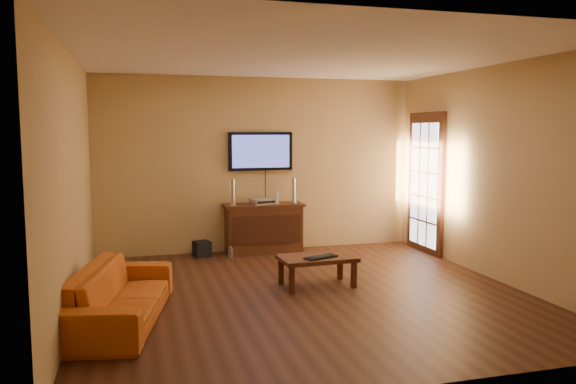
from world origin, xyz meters
name	(u,v)px	position (x,y,z in m)	size (l,w,h in m)	color
ground_plane	(305,293)	(0.00, 0.00, 0.00)	(5.00, 5.00, 0.00)	#32190D
room_walls	(291,146)	(0.00, 0.62, 1.69)	(5.00, 5.00, 5.00)	tan
french_door	(425,185)	(2.46, 1.70, 1.05)	(0.07, 1.02, 2.22)	#3B1B0D
media_console	(264,228)	(0.02, 2.26, 0.38)	(1.22, 0.47, 0.76)	#3B1B0D
television	(261,151)	(0.02, 2.45, 1.56)	(1.00, 0.08, 0.59)	black
coffee_table	(317,261)	(0.23, 0.27, 0.31)	(0.93, 0.58, 0.37)	#3B1B0D
sofa	(120,285)	(-2.04, -0.45, 0.37)	(1.89, 0.55, 0.74)	#B55114
speaker_left	(233,193)	(-0.46, 2.24, 0.94)	(0.11, 0.11, 0.39)	silver
speaker_right	(294,192)	(0.50, 2.25, 0.94)	(0.10, 0.10, 0.38)	silver
av_receiver	(263,201)	(0.00, 2.27, 0.80)	(0.35, 0.25, 0.08)	silver
game_console	(277,197)	(0.23, 2.23, 0.86)	(0.04, 0.15, 0.20)	white
subwoofer	(202,249)	(-0.93, 2.26, 0.11)	(0.23, 0.23, 0.23)	black
bottle	(231,254)	(-0.57, 1.86, 0.10)	(0.08, 0.08, 0.22)	white
keyboard	(321,257)	(0.24, 0.16, 0.38)	(0.45, 0.30, 0.03)	black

